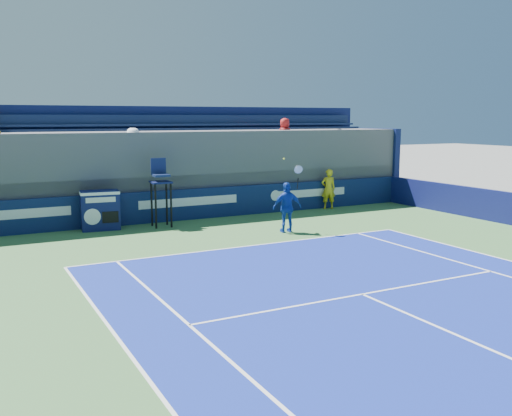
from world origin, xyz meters
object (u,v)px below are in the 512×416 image
ball_person (328,189)px  umpire_chair (161,185)px  match_clock (100,209)px  tennis_player (287,207)px

ball_person → umpire_chair: (-7.68, -0.55, 0.66)m
ball_person → umpire_chair: size_ratio=0.69×
match_clock → tennis_player: tennis_player is taller
match_clock → umpire_chair: size_ratio=0.56×
ball_person → tennis_player: size_ratio=0.67×
ball_person → match_clock: bearing=18.8°
ball_person → match_clock: (-9.77, -0.14, -0.13)m
ball_person → tennis_player: tennis_player is taller
match_clock → umpire_chair: umpire_chair is taller
match_clock → umpire_chair: bearing=-11.3°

